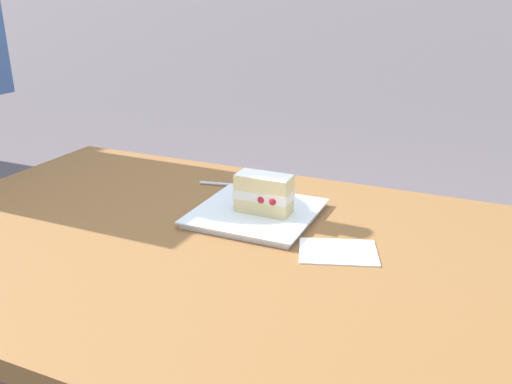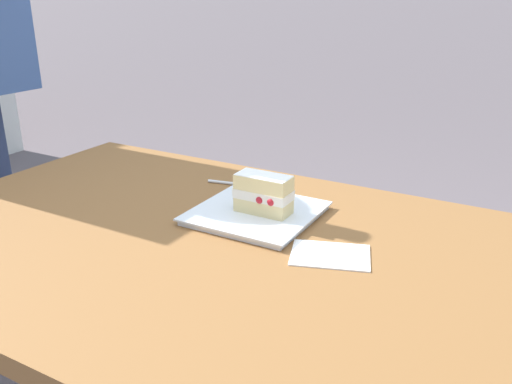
% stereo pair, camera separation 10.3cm
% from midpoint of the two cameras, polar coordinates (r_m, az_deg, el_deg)
% --- Properties ---
extents(patio_table, '(1.31, 0.89, 0.70)m').
position_cam_midpoint_polar(patio_table, '(1.16, -3.98, -8.85)').
color(patio_table, brown).
rests_on(patio_table, ground).
extents(dessert_plate, '(0.26, 0.26, 0.02)m').
position_cam_midpoint_polar(dessert_plate, '(1.19, 2.47, -2.31)').
color(dessert_plate, white).
rests_on(dessert_plate, patio_table).
extents(cake_slice, '(0.12, 0.07, 0.09)m').
position_cam_midpoint_polar(cake_slice, '(1.16, 3.33, -0.23)').
color(cake_slice, '#EAD18C').
rests_on(cake_slice, dessert_plate).
extents(dessert_fork, '(0.17, 0.05, 0.01)m').
position_cam_midpoint_polar(dessert_fork, '(1.37, 0.83, 0.74)').
color(dessert_fork, silver).
rests_on(dessert_fork, patio_table).
extents(paper_napkin, '(0.18, 0.15, 0.00)m').
position_cam_midpoint_polar(paper_napkin, '(1.04, 10.70, -6.64)').
color(paper_napkin, white).
rests_on(paper_napkin, patio_table).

